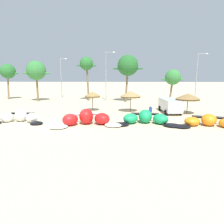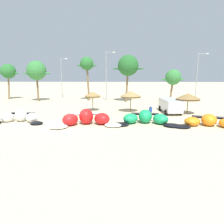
{
  "view_description": "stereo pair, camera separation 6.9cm",
  "coord_description": "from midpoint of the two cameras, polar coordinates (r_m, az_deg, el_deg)",
  "views": [
    {
      "loc": [
        5.27,
        -19.98,
        5.05
      ],
      "look_at": [
        4.4,
        2.0,
        1.0
      ],
      "focal_mm": 32.3,
      "sensor_mm": 36.0,
      "label": 1
    },
    {
      "loc": [
        5.34,
        -19.98,
        5.05
      ],
      "look_at": [
        4.4,
        2.0,
        1.0
      ],
      "focal_mm": 32.3,
      "sensor_mm": 36.0,
      "label": 2
    }
  ],
  "objects": [
    {
      "name": "palm_center_right",
      "position": [
        39.9,
        16.97,
        9.31
      ],
      "size": [
        4.37,
        2.91,
        6.11
      ],
      "color": "brown",
      "rests_on": "ground"
    },
    {
      "name": "lamppost_east_center",
      "position": [
        45.65,
        23.18,
        9.92
      ],
      "size": [
        2.13,
        0.24,
        9.44
      ],
      "color": "gray",
      "rests_on": "ground"
    },
    {
      "name": "lamppost_west",
      "position": [
        46.62,
        -13.94,
        9.88
      ],
      "size": [
        1.56,
        0.24,
        8.69
      ],
      "color": "gray",
      "rests_on": "ground"
    },
    {
      "name": "palm_center_left",
      "position": [
        38.27,
        4.65,
        12.9
      ],
      "size": [
        5.77,
        3.84,
        8.71
      ],
      "color": "brown",
      "rests_on": "ground"
    },
    {
      "name": "palm_left",
      "position": [
        41.6,
        -20.55,
        10.88
      ],
      "size": [
        5.47,
        3.65,
        7.73
      ],
      "color": "brown",
      "rests_on": "ground"
    },
    {
      "name": "kite_right_of_center",
      "position": [
        22.2,
        25.97,
        -2.58
      ],
      "size": [
        7.22,
        4.18,
        1.19
      ],
      "color": "black",
      "rests_on": "ground"
    },
    {
      "name": "beach_umbrella_middle",
      "position": [
        27.93,
        5.38,
        5.04
      ],
      "size": [
        2.88,
        2.88,
        2.9
      ],
      "color": "brown",
      "rests_on": "ground"
    },
    {
      "name": "parked_van",
      "position": [
        28.48,
        16.09,
        2.03
      ],
      "size": [
        2.33,
        5.31,
        1.84
      ],
      "color": "silver",
      "rests_on": "ground"
    },
    {
      "name": "kite_left_of_center",
      "position": [
        20.82,
        -7.21,
        -1.95
      ],
      "size": [
        7.34,
        3.99,
        1.61
      ],
      "color": "white",
      "rests_on": "ground"
    },
    {
      "name": "palm_left_of_gap",
      "position": [
        40.58,
        -7.07,
        13.19
      ],
      "size": [
        3.94,
        2.63,
        8.56
      ],
      "color": "brown",
      "rests_on": "ground"
    },
    {
      "name": "person_near_kites",
      "position": [
        23.64,
        10.9,
        -0.07
      ],
      "size": [
        0.36,
        0.24,
        1.62
      ],
      "color": "#383842",
      "rests_on": "ground"
    },
    {
      "name": "beach_umbrella_near_palms",
      "position": [
        28.13,
        20.81,
        4.08
      ],
      "size": [
        3.14,
        3.14,
        2.71
      ],
      "color": "brown",
      "rests_on": "ground"
    },
    {
      "name": "kite_left",
      "position": [
        24.05,
        -24.6,
        -1.38
      ],
      "size": [
        6.17,
        2.78,
        1.36
      ],
      "color": "black",
      "rests_on": "ground"
    },
    {
      "name": "kite_center",
      "position": [
        21.42,
        9.53,
        -1.84
      ],
      "size": [
        7.24,
        3.44,
        1.43
      ],
      "color": "black",
      "rests_on": "ground"
    },
    {
      "name": "lamppost_west_center",
      "position": [
        40.33,
        -1.39,
        10.81
      ],
      "size": [
        1.92,
        0.24,
        9.53
      ],
      "color": "gray",
      "rests_on": "ground"
    },
    {
      "name": "ground_plane",
      "position": [
        21.28,
        -12.09,
        -3.53
      ],
      "size": [
        260.0,
        260.0,
        0.0
      ],
      "primitive_type": "plane",
      "color": "beige"
    },
    {
      "name": "beach_umbrella_near_van",
      "position": [
        28.6,
        -5.43,
        4.96
      ],
      "size": [
        2.29,
        2.29,
        2.74
      ],
      "color": "brown",
      "rests_on": "ground"
    },
    {
      "name": "palm_leftmost",
      "position": [
        47.44,
        -27.25,
        10.12
      ],
      "size": [
        4.55,
        3.03,
        7.34
      ],
      "color": "#7F6647",
      "rests_on": "ground"
    }
  ]
}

